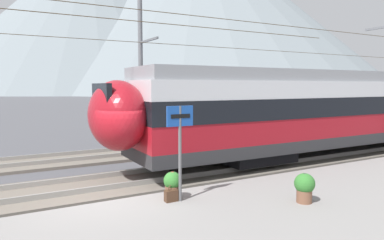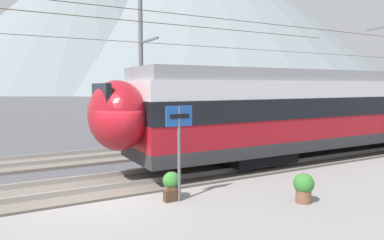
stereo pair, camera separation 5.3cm
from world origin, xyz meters
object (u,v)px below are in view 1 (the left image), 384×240
at_px(platform_sign, 180,132).
at_px(potted_plant_platform_edge, 172,184).
at_px(handbag_near_sign, 171,196).
at_px(train_far_track, 379,100).
at_px(potted_plant_by_shelter, 305,186).
at_px(catenary_mast_far_side, 142,69).
at_px(train_near_platform, 368,106).

height_order(platform_sign, potted_plant_platform_edge, platform_sign).
distance_m(handbag_near_sign, potted_plant_platform_edge, 0.32).
distance_m(train_far_track, potted_plant_by_shelter, 19.98).
distance_m(train_far_track, handbag_near_sign, 21.86).
xyz_separation_m(train_far_track, potted_plant_platform_edge, (-20.19, -7.74, -1.49)).
xyz_separation_m(train_far_track, platform_sign, (-20.10, -7.98, -0.14)).
xyz_separation_m(handbag_near_sign, potted_plant_platform_edge, (0.12, 0.17, 0.24)).
height_order(train_far_track, potted_plant_platform_edge, train_far_track).
bearing_deg(catenary_mast_far_side, potted_plant_platform_edge, -106.75).
bearing_deg(potted_plant_platform_edge, platform_sign, -69.23).
relative_size(platform_sign, handbag_near_sign, 5.73).
relative_size(train_near_platform, train_far_track, 0.97).
bearing_deg(train_near_platform, platform_sign, -164.81).
height_order(train_far_track, potted_plant_by_shelter, train_far_track).
relative_size(train_near_platform, catenary_mast_far_side, 0.61).
distance_m(train_far_track, catenary_mast_far_side, 17.48).
distance_m(train_near_platform, train_far_track, 9.31).
height_order(catenary_mast_far_side, potted_plant_by_shelter, catenary_mast_far_side).
height_order(platform_sign, potted_plant_by_shelter, platform_sign).
relative_size(train_far_track, potted_plant_by_shelter, 37.75).
distance_m(train_near_platform, catenary_mast_far_side, 11.55).
relative_size(platform_sign, potted_plant_by_shelter, 3.25).
relative_size(catenary_mast_far_side, handbag_near_sign, 105.07).
xyz_separation_m(potted_plant_platform_edge, potted_plant_by_shelter, (2.72, -1.84, 0.03)).
relative_size(train_far_track, platform_sign, 11.60).
bearing_deg(train_far_track, platform_sign, -158.33).
xyz_separation_m(platform_sign, potted_plant_platform_edge, (-0.09, 0.25, -1.35)).
bearing_deg(train_near_platform, handbag_near_sign, -165.38).
bearing_deg(potted_plant_by_shelter, platform_sign, 148.77).
height_order(catenary_mast_far_side, potted_plant_platform_edge, catenary_mast_far_side).
height_order(train_near_platform, platform_sign, train_near_platform).
height_order(platform_sign, handbag_near_sign, platform_sign).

